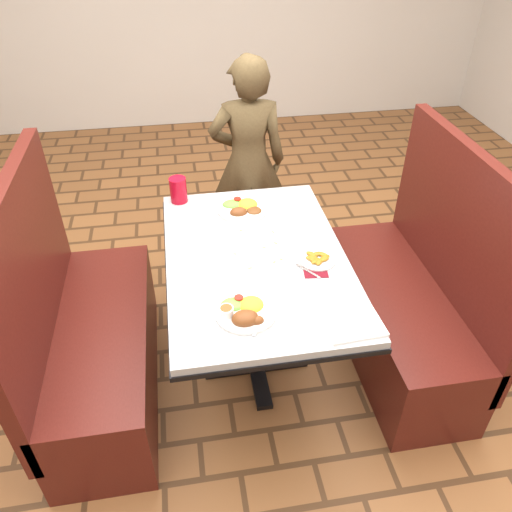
% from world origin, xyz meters
% --- Properties ---
extents(dining_table, '(0.81, 1.21, 0.75)m').
position_xyz_m(dining_table, '(0.00, 0.00, 0.65)').
color(dining_table, '#B3B6B8').
rests_on(dining_table, ground).
extents(booth_bench_left, '(0.47, 1.20, 1.17)m').
position_xyz_m(booth_bench_left, '(-0.80, 0.00, 0.33)').
color(booth_bench_left, '#551A13').
rests_on(booth_bench_left, ground).
extents(booth_bench_right, '(0.47, 1.20, 1.17)m').
position_xyz_m(booth_bench_right, '(0.80, 0.00, 0.33)').
color(booth_bench_right, '#551A13').
rests_on(booth_bench_right, ground).
extents(diner_person, '(0.50, 0.34, 1.34)m').
position_xyz_m(diner_person, '(0.13, 1.10, 0.67)').
color(diner_person, brown).
rests_on(diner_person, ground).
extents(near_dinner_plate, '(0.24, 0.24, 0.07)m').
position_xyz_m(near_dinner_plate, '(-0.11, -0.37, 0.78)').
color(near_dinner_plate, white).
rests_on(near_dinner_plate, dining_table).
extents(far_dinner_plate, '(0.26, 0.26, 0.07)m').
position_xyz_m(far_dinner_plate, '(-0.00, 0.40, 0.77)').
color(far_dinner_plate, white).
rests_on(far_dinner_plate, dining_table).
extents(plantain_plate, '(0.16, 0.16, 0.02)m').
position_xyz_m(plantain_plate, '(0.26, -0.08, 0.76)').
color(plantain_plate, white).
rests_on(plantain_plate, dining_table).
extents(maroon_napkin, '(0.11, 0.11, 0.00)m').
position_xyz_m(maroon_napkin, '(0.23, -0.15, 0.75)').
color(maroon_napkin, maroon).
rests_on(maroon_napkin, dining_table).
extents(spoon_utensil, '(0.08, 0.11, 0.00)m').
position_xyz_m(spoon_utensil, '(0.20, -0.15, 0.76)').
color(spoon_utensil, silver).
rests_on(spoon_utensil, dining_table).
extents(red_tumbler, '(0.09, 0.09, 0.13)m').
position_xyz_m(red_tumbler, '(-0.32, 0.54, 0.82)').
color(red_tumbler, red).
rests_on(red_tumbler, dining_table).
extents(paper_napkin, '(0.23, 0.18, 0.01)m').
position_xyz_m(paper_napkin, '(0.29, -0.50, 0.76)').
color(paper_napkin, white).
rests_on(paper_napkin, dining_table).
extents(knife_utensil, '(0.03, 0.15, 0.00)m').
position_xyz_m(knife_utensil, '(-0.02, -0.37, 0.76)').
color(knife_utensil, silver).
rests_on(knife_utensil, dining_table).
extents(fork_utensil, '(0.06, 0.14, 0.00)m').
position_xyz_m(fork_utensil, '(-0.06, -0.43, 0.76)').
color(fork_utensil, silver).
rests_on(fork_utensil, dining_table).
extents(lettuce_shreds, '(0.28, 0.32, 0.00)m').
position_xyz_m(lettuce_shreds, '(0.04, 0.06, 0.75)').
color(lettuce_shreds, '#80C24D').
rests_on(lettuce_shreds, dining_table).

